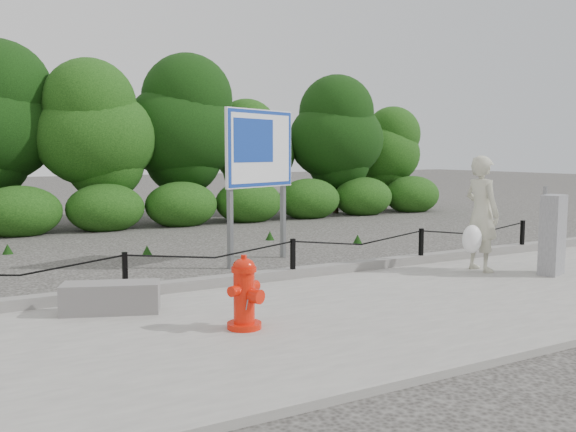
% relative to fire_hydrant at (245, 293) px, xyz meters
% --- Properties ---
extents(ground, '(90.00, 90.00, 0.00)m').
position_rel_fire_hydrant_xyz_m(ground, '(1.74, 2.01, -0.46)').
color(ground, '#2D2B28').
rests_on(ground, ground).
extents(sidewalk, '(14.00, 4.00, 0.08)m').
position_rel_fire_hydrant_xyz_m(sidewalk, '(1.74, 0.01, -0.42)').
color(sidewalk, gray).
rests_on(sidewalk, ground).
extents(curb, '(14.00, 0.22, 0.14)m').
position_rel_fire_hydrant_xyz_m(curb, '(1.74, 2.06, -0.31)').
color(curb, slate).
rests_on(curb, sidewalk).
extents(chain_barrier, '(10.06, 0.06, 0.60)m').
position_rel_fire_hydrant_xyz_m(chain_barrier, '(1.74, 2.01, -0.00)').
color(chain_barrier, black).
rests_on(chain_barrier, sidewalk).
extents(treeline, '(20.16, 3.66, 4.66)m').
position_rel_fire_hydrant_xyz_m(treeline, '(1.28, 10.94, 2.08)').
color(treeline, black).
rests_on(treeline, ground).
extents(fire_hydrant, '(0.49, 0.49, 0.80)m').
position_rel_fire_hydrant_xyz_m(fire_hydrant, '(0.00, 0.00, 0.00)').
color(fire_hydrant, red).
rests_on(fire_hydrant, sidewalk).
extents(pedestrian, '(0.75, 0.69, 1.83)m').
position_rel_fire_hydrant_xyz_m(pedestrian, '(4.62, 1.07, 0.51)').
color(pedestrian, '#B7B59C').
rests_on(pedestrian, sidewalk).
extents(concrete_block, '(1.18, 0.77, 0.36)m').
position_rel_fire_hydrant_xyz_m(concrete_block, '(-1.10, 1.35, -0.20)').
color(concrete_block, slate).
rests_on(concrete_block, sidewalk).
extents(utility_cabinet, '(0.53, 0.42, 1.36)m').
position_rel_fire_hydrant_xyz_m(utility_cabinet, '(5.38, 0.32, 0.24)').
color(utility_cabinet, '#98989B').
rests_on(utility_cabinet, sidewalk).
extents(advertising_sign, '(1.58, 0.72, 2.70)m').
position_rel_fire_hydrant_xyz_m(advertising_sign, '(2.07, 3.77, 1.44)').
color(advertising_sign, slate).
rests_on(advertising_sign, ground).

